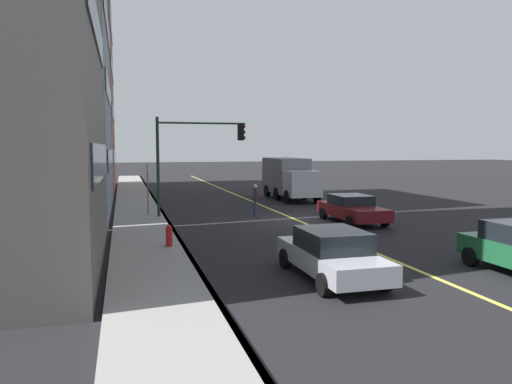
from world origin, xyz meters
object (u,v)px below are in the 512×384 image
(traffic_light_mast, at_px, (194,148))
(truck_gray, at_px, (289,177))
(car_maroon, at_px, (352,209))
(car_silver, at_px, (331,254))
(street_sign_post, at_px, (148,186))
(fire_hydrant, at_px, (169,238))
(pedestrian_with_backpack, at_px, (255,197))

(traffic_light_mast, bearing_deg, truck_gray, -46.59)
(car_maroon, bearing_deg, car_silver, 150.32)
(car_maroon, distance_m, street_sign_post, 10.84)
(truck_gray, distance_m, fire_hydrant, 18.43)
(car_silver, relative_size, traffic_light_mast, 0.86)
(pedestrian_with_backpack, distance_m, traffic_light_mast, 4.25)
(pedestrian_with_backpack, xyz_separation_m, traffic_light_mast, (0.22, 3.29, 2.68))
(fire_hydrant, bearing_deg, car_silver, -141.02)
(truck_gray, bearing_deg, pedestrian_with_backpack, 149.01)
(pedestrian_with_backpack, height_order, street_sign_post, street_sign_post)
(car_silver, relative_size, truck_gray, 0.66)
(car_maroon, relative_size, fire_hydrant, 5.00)
(traffic_light_mast, relative_size, street_sign_post, 1.88)
(truck_gray, distance_m, pedestrian_with_backpack, 9.01)
(pedestrian_with_backpack, bearing_deg, traffic_light_mast, 86.14)
(traffic_light_mast, distance_m, street_sign_post, 3.28)
(car_silver, distance_m, pedestrian_with_backpack, 12.88)
(traffic_light_mast, bearing_deg, fire_hydrant, 165.19)
(car_maroon, relative_size, pedestrian_with_backpack, 2.69)
(car_silver, height_order, pedestrian_with_backpack, pedestrian_with_backpack)
(street_sign_post, distance_m, fire_hydrant, 8.95)
(car_silver, bearing_deg, pedestrian_with_backpack, -5.62)
(car_silver, height_order, truck_gray, truck_gray)
(pedestrian_with_backpack, bearing_deg, truck_gray, -30.99)
(car_silver, relative_size, street_sign_post, 1.61)
(car_maroon, bearing_deg, traffic_light_mast, 63.09)
(truck_gray, distance_m, street_sign_post, 12.24)
(traffic_light_mast, height_order, street_sign_post, traffic_light_mast)
(street_sign_post, bearing_deg, traffic_light_mast, -111.04)
(fire_hydrant, bearing_deg, traffic_light_mast, -14.81)
(truck_gray, bearing_deg, car_maroon, 177.02)
(street_sign_post, height_order, fire_hydrant, street_sign_post)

